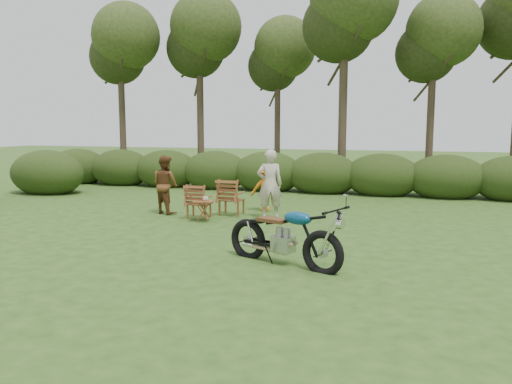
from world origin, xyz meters
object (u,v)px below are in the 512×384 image
(adult_b, at_px, (166,213))
(lawn_chair_left, at_px, (199,218))
(lawn_chair_right, at_px, (232,215))
(motorcycle, at_px, (283,264))
(child, at_px, (265,211))
(side_table, at_px, (203,211))
(adult_a, at_px, (270,219))
(cup, at_px, (206,199))

(adult_b, bearing_deg, lawn_chair_left, -174.80)
(lawn_chair_right, bearing_deg, adult_b, 11.86)
(lawn_chair_right, bearing_deg, lawn_chair_left, 47.86)
(lawn_chair_left, bearing_deg, motorcycle, 128.63)
(lawn_chair_left, bearing_deg, lawn_chair_right, -135.65)
(motorcycle, distance_m, child, 5.24)
(lawn_chair_right, xyz_separation_m, side_table, (-0.33, -1.07, 0.25))
(lawn_chair_right, height_order, adult_a, adult_a)
(lawn_chair_right, bearing_deg, adult_a, 168.86)
(motorcycle, relative_size, child, 1.74)
(adult_a, bearing_deg, child, -89.49)
(adult_a, distance_m, adult_b, 2.82)
(cup, relative_size, child, 0.11)
(adult_b, bearing_deg, child, -132.70)
(motorcycle, distance_m, cup, 4.16)
(adult_b, height_order, child, adult_b)
(side_table, height_order, adult_a, adult_a)
(child, bearing_deg, lawn_chair_left, 35.57)
(motorcycle, height_order, lawn_chair_right, motorcycle)
(motorcycle, relative_size, lawn_chair_left, 2.51)
(motorcycle, height_order, side_table, motorcycle)
(side_table, xyz_separation_m, cup, (0.05, 0.03, 0.30))
(lawn_chair_right, distance_m, side_table, 1.15)
(adult_b, bearing_deg, side_table, 174.43)
(adult_a, bearing_deg, lawn_chair_right, -33.20)
(side_table, distance_m, adult_b, 1.59)
(adult_a, bearing_deg, cup, 8.90)
(lawn_chair_left, xyz_separation_m, side_table, (0.29, -0.39, 0.25))
(adult_b, relative_size, child, 1.25)
(lawn_chair_right, height_order, cup, cup)
(lawn_chair_right, xyz_separation_m, cup, (-0.28, -1.04, 0.56))
(adult_a, bearing_deg, motorcycle, 87.55)
(cup, height_order, adult_b, adult_b)
(adult_a, xyz_separation_m, adult_b, (-2.82, -0.12, 0.00))
(adult_a, bearing_deg, side_table, 9.01)
(motorcycle, xyz_separation_m, adult_b, (-4.17, 3.79, 0.00))
(lawn_chair_right, height_order, lawn_chair_left, lawn_chair_right)
(motorcycle, relative_size, adult_b, 1.39)
(adult_b, bearing_deg, lawn_chair_right, -146.81)
(cup, xyz_separation_m, adult_a, (1.38, 0.81, -0.56))
(lawn_chair_left, xyz_separation_m, cup, (0.34, -0.36, 0.56))
(cup, bearing_deg, side_table, -146.32)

